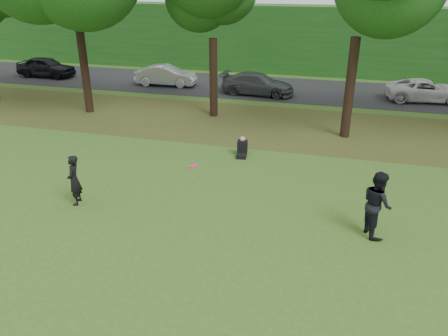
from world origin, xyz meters
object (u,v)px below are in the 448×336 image
(player_left, at_px, (74,180))
(player_right, at_px, (377,204))
(frisbee, at_px, (193,166))
(seated_person, at_px, (242,149))

(player_left, xyz_separation_m, player_right, (9.60, 0.64, 0.14))
(player_right, height_order, frisbee, player_right)
(player_left, relative_size, frisbee, 4.60)
(frisbee, xyz_separation_m, seated_person, (0.20, 5.73, -1.60))
(player_left, distance_m, player_right, 9.62)
(frisbee, distance_m, seated_person, 5.95)
(frisbee, height_order, seated_person, frisbee)
(player_left, bearing_deg, seated_person, 125.16)
(player_left, xyz_separation_m, frisbee, (4.23, -0.08, 1.04))
(player_left, distance_m, seated_person, 7.20)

